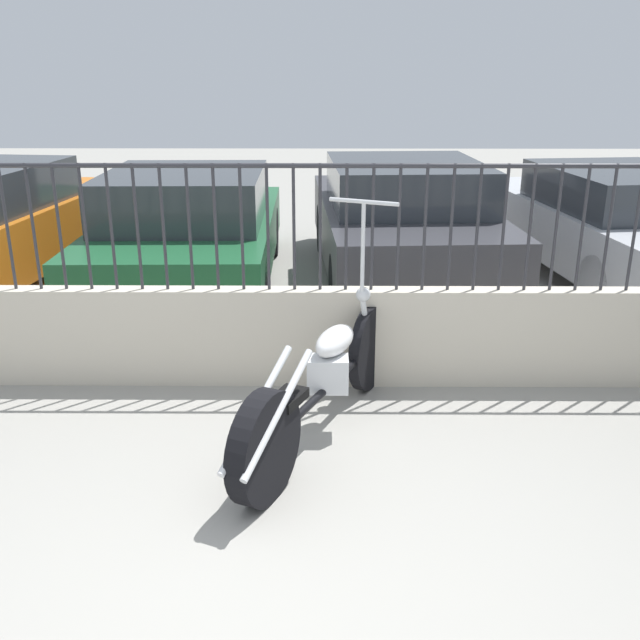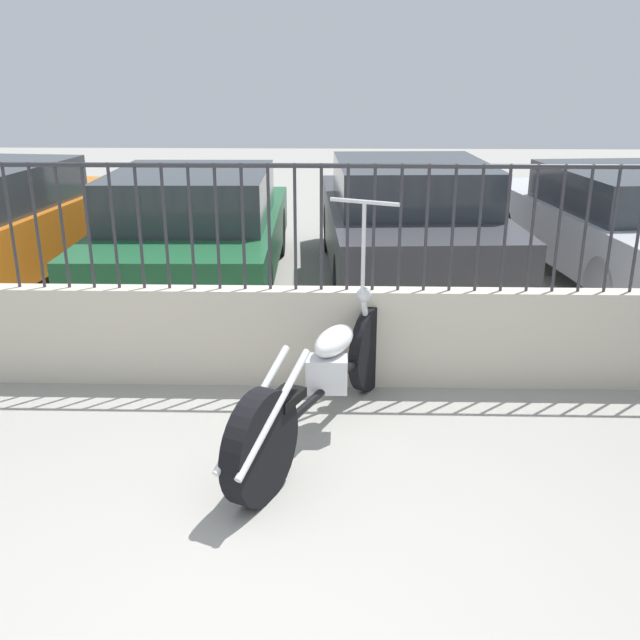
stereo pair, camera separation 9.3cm
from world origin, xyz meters
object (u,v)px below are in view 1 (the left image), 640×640
car_green (190,228)px  car_silver (610,222)px  motorcycle_black (316,389)px  car_dark_grey (402,220)px

car_green → car_silver: (4.91, 0.33, 0.00)m
motorcycle_black → car_dark_grey: bearing=10.7°
car_green → car_dark_grey: bearing=-85.2°
car_green → car_dark_grey: size_ratio=0.96×
car_silver → car_dark_grey: bearing=84.8°
car_green → car_silver: bearing=-87.5°
motorcycle_black → car_silver: size_ratio=0.48×
car_dark_grey → car_silver: size_ratio=0.94×
car_green → car_dark_grey: (2.44, 0.26, 0.04)m
car_silver → car_green: bearing=87.1°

